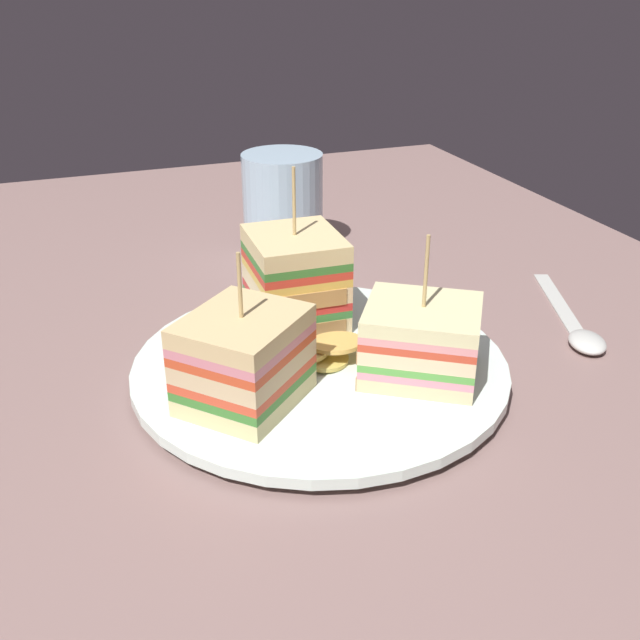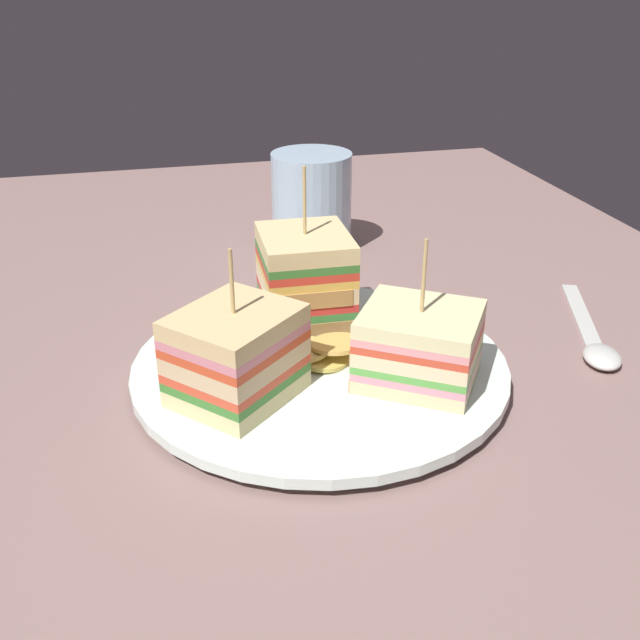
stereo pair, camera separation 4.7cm
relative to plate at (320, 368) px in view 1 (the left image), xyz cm
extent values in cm
cube|color=gray|center=(0.00, 0.00, -1.67)|extent=(113.09, 76.49, 1.80)
cylinder|color=white|center=(0.00, 0.00, -0.49)|extent=(15.21, 15.21, 0.58)
cylinder|color=white|center=(0.00, 0.00, 0.15)|extent=(24.54, 24.54, 0.70)
cube|color=beige|center=(-3.68, -5.38, 0.96)|extent=(9.08, 9.28, 0.91)
cube|color=#9E7242|center=(-1.79, -2.53, 0.96)|extent=(5.28, 3.64, 0.91)
cube|color=pink|center=(-3.68, -5.38, 1.66)|extent=(9.08, 9.28, 0.49)
cube|color=#57A644|center=(-3.68, -5.38, 2.15)|extent=(9.08, 9.28, 0.49)
cube|color=beige|center=(-3.68, -5.38, 2.85)|extent=(9.08, 9.28, 0.91)
cube|color=#9E7242|center=(-1.79, -2.53, 2.85)|extent=(5.28, 3.64, 0.91)
cube|color=#D1432A|center=(-3.68, -5.38, 3.55)|extent=(9.08, 9.28, 0.49)
cube|color=pink|center=(-3.68, -5.38, 4.04)|extent=(9.08, 9.28, 0.49)
cube|color=beige|center=(-3.68, -5.38, 4.74)|extent=(9.08, 9.28, 0.91)
cylinder|color=tan|center=(-3.68, -5.38, 7.51)|extent=(0.24, 0.24, 4.63)
cube|color=beige|center=(6.49, -0.54, 1.10)|extent=(7.19, 6.43, 1.20)
cube|color=#9E7242|center=(3.08, -0.41, 1.10)|extent=(0.50, 6.06, 1.20)
cube|color=#3A833F|center=(6.49, -0.54, 1.99)|extent=(7.19, 6.43, 0.58)
cube|color=red|center=(6.49, -0.54, 2.57)|extent=(7.19, 6.43, 0.58)
cube|color=beige|center=(6.49, -0.54, 3.45)|extent=(7.19, 6.43, 1.20)
cube|color=#B2844C|center=(3.08, -0.41, 3.45)|extent=(0.50, 6.06, 1.20)
cube|color=#EBBE51|center=(6.49, -0.54, 4.34)|extent=(7.19, 6.43, 0.58)
cube|color=red|center=(6.49, -0.54, 4.92)|extent=(7.19, 6.43, 0.58)
cube|color=#3E8436|center=(6.49, -0.54, 5.49)|extent=(7.19, 6.43, 0.58)
cube|color=beige|center=(6.49, -0.54, 6.38)|extent=(7.19, 6.43, 1.20)
cylinder|color=tan|center=(6.49, -0.54, 9.37)|extent=(0.24, 0.24, 4.79)
cube|color=beige|center=(-2.90, 5.83, 1.05)|extent=(9.09, 9.15, 1.09)
cube|color=#9E7242|center=(-0.60, 3.31, 1.05)|extent=(4.48, 4.13, 1.09)
cube|color=#3C8030|center=(-2.90, 5.83, 1.88)|extent=(9.09, 9.15, 0.57)
cube|color=#DD4C2F|center=(-2.90, 5.83, 2.45)|extent=(9.09, 9.15, 0.57)
cube|color=beige|center=(-2.90, 5.83, 3.28)|extent=(9.09, 9.15, 1.09)
cube|color=#B2844C|center=(-0.60, 3.31, 3.28)|extent=(4.48, 4.13, 1.09)
cube|color=#D94B27|center=(-2.90, 5.83, 4.11)|extent=(9.09, 9.15, 0.57)
cube|color=pink|center=(-2.90, 5.83, 4.69)|extent=(9.09, 9.15, 0.57)
cube|color=#DDC083|center=(-2.90, 5.83, 5.52)|extent=(9.09, 9.15, 1.09)
cylinder|color=tan|center=(-2.90, 5.83, 8.02)|extent=(0.24, 0.24, 3.91)
cylinder|color=#D7C15C|center=(0.19, 0.16, 0.85)|extent=(3.95, 3.94, 0.87)
cylinder|color=#D7BD65|center=(0.55, 1.20, 1.19)|extent=(5.54, 5.55, 0.74)
cylinder|color=#D8AE57|center=(-0.22, -1.13, 1.63)|extent=(4.68, 4.69, 0.89)
cube|color=silver|center=(3.96, -21.91, -0.65)|extent=(11.41, 5.45, 0.25)
ellipsoid|color=silver|center=(-2.83, -19.22, -0.27)|extent=(4.20, 3.65, 1.00)
cylinder|color=#ACCCE1|center=(23.24, -5.02, 3.79)|extent=(7.37, 7.37, 9.13)
cylinder|color=#A05B31|center=(23.24, -5.02, 1.46)|extent=(6.78, 6.78, 4.46)
camera|label=1|loc=(-39.71, 14.80, 24.64)|focal=41.68mm
camera|label=2|loc=(-41.11, 10.29, 24.64)|focal=41.68mm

